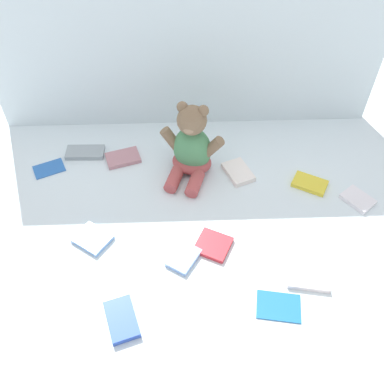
{
  "coord_description": "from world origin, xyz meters",
  "views": [
    {
      "loc": [
        -0.03,
        -0.98,
        1.07
      ],
      "look_at": [
        0.0,
        -0.1,
        0.1
      ],
      "focal_mm": 39.82,
      "sensor_mm": 36.0,
      "label": 1
    }
  ],
  "objects_px": {
    "book_case_5": "(308,278)",
    "book_case_9": "(49,168)",
    "book_case_4": "(85,152)",
    "book_case_7": "(123,158)",
    "book_case_2": "(184,258)",
    "book_case_11": "(279,306)",
    "teddy_bear": "(191,148)",
    "book_case_0": "(93,239)",
    "book_case_1": "(213,245)",
    "book_case_8": "(358,199)",
    "book_case_3": "(238,172)",
    "book_case_6": "(122,319)",
    "book_case_10": "(310,184)"
  },
  "relations": [
    {
      "from": "book_case_5",
      "to": "book_case_9",
      "type": "bearing_deg",
      "value": -110.0
    },
    {
      "from": "book_case_4",
      "to": "book_case_7",
      "type": "bearing_deg",
      "value": 78.04
    },
    {
      "from": "book_case_2",
      "to": "book_case_11",
      "type": "height_order",
      "value": "book_case_2"
    },
    {
      "from": "teddy_bear",
      "to": "book_case_0",
      "type": "bearing_deg",
      "value": -118.07
    },
    {
      "from": "book_case_1",
      "to": "book_case_8",
      "type": "height_order",
      "value": "same"
    },
    {
      "from": "book_case_0",
      "to": "book_case_5",
      "type": "distance_m",
      "value": 0.65
    },
    {
      "from": "book_case_3",
      "to": "book_case_9",
      "type": "relative_size",
      "value": 1.09
    },
    {
      "from": "teddy_bear",
      "to": "book_case_0",
      "type": "relative_size",
      "value": 2.63
    },
    {
      "from": "book_case_1",
      "to": "book_case_6",
      "type": "height_order",
      "value": "book_case_6"
    },
    {
      "from": "book_case_5",
      "to": "book_case_9",
      "type": "relative_size",
      "value": 1.13
    },
    {
      "from": "book_case_9",
      "to": "book_case_11",
      "type": "height_order",
      "value": "same"
    },
    {
      "from": "book_case_3",
      "to": "book_case_10",
      "type": "relative_size",
      "value": 1.01
    },
    {
      "from": "book_case_6",
      "to": "book_case_9",
      "type": "height_order",
      "value": "book_case_6"
    },
    {
      "from": "book_case_2",
      "to": "book_case_8",
      "type": "relative_size",
      "value": 0.99
    },
    {
      "from": "book_case_3",
      "to": "book_case_11",
      "type": "height_order",
      "value": "book_case_3"
    },
    {
      "from": "book_case_2",
      "to": "book_case_9",
      "type": "bearing_deg",
      "value": -7.17
    },
    {
      "from": "book_case_0",
      "to": "book_case_4",
      "type": "height_order",
      "value": "book_case_4"
    },
    {
      "from": "book_case_7",
      "to": "book_case_5",
      "type": "bearing_deg",
      "value": -149.93
    },
    {
      "from": "book_case_0",
      "to": "book_case_11",
      "type": "bearing_deg",
      "value": -79.25
    },
    {
      "from": "book_case_7",
      "to": "book_case_9",
      "type": "height_order",
      "value": "book_case_7"
    },
    {
      "from": "teddy_bear",
      "to": "book_case_1",
      "type": "relative_size",
      "value": 2.75
    },
    {
      "from": "book_case_0",
      "to": "book_case_10",
      "type": "bearing_deg",
      "value": -38.78
    },
    {
      "from": "book_case_0",
      "to": "book_case_6",
      "type": "height_order",
      "value": "book_case_6"
    },
    {
      "from": "book_case_1",
      "to": "book_case_3",
      "type": "xyz_separation_m",
      "value": [
        0.11,
        0.31,
        0.0
      ]
    },
    {
      "from": "book_case_10",
      "to": "book_case_8",
      "type": "bearing_deg",
      "value": 90.96
    },
    {
      "from": "book_case_5",
      "to": "book_case_6",
      "type": "xyz_separation_m",
      "value": [
        -0.52,
        -0.11,
        0.0
      ]
    },
    {
      "from": "book_case_4",
      "to": "book_case_10",
      "type": "distance_m",
      "value": 0.81
    },
    {
      "from": "book_case_1",
      "to": "book_case_5",
      "type": "xyz_separation_m",
      "value": [
        0.26,
        -0.12,
        0.0
      ]
    },
    {
      "from": "book_case_9",
      "to": "book_case_1",
      "type": "bearing_deg",
      "value": 33.79
    },
    {
      "from": "book_case_0",
      "to": "book_case_3",
      "type": "bearing_deg",
      "value": -25.44
    },
    {
      "from": "teddy_bear",
      "to": "book_case_10",
      "type": "height_order",
      "value": "teddy_bear"
    },
    {
      "from": "book_case_4",
      "to": "book_case_5",
      "type": "xyz_separation_m",
      "value": [
        0.7,
        -0.55,
        -0.0
      ]
    },
    {
      "from": "book_case_6",
      "to": "book_case_9",
      "type": "xyz_separation_m",
      "value": [
        -0.3,
        0.59,
        -0.01
      ]
    },
    {
      "from": "book_case_3",
      "to": "book_case_7",
      "type": "bearing_deg",
      "value": -34.25
    },
    {
      "from": "book_case_3",
      "to": "book_case_11",
      "type": "relative_size",
      "value": 0.96
    },
    {
      "from": "teddy_bear",
      "to": "book_case_0",
      "type": "height_order",
      "value": "teddy_bear"
    },
    {
      "from": "book_case_2",
      "to": "book_case_1",
      "type": "bearing_deg",
      "value": -121.5
    },
    {
      "from": "book_case_7",
      "to": "book_case_11",
      "type": "xyz_separation_m",
      "value": [
        0.47,
        -0.6,
        -0.0
      ]
    },
    {
      "from": "book_case_6",
      "to": "book_case_11",
      "type": "relative_size",
      "value": 1.02
    },
    {
      "from": "book_case_2",
      "to": "book_case_4",
      "type": "height_order",
      "value": "book_case_4"
    },
    {
      "from": "book_case_0",
      "to": "teddy_bear",
      "type": "bearing_deg",
      "value": -11.2
    },
    {
      "from": "book_case_10",
      "to": "book_case_5",
      "type": "bearing_deg",
      "value": 15.79
    },
    {
      "from": "book_case_10",
      "to": "book_case_9",
      "type": "bearing_deg",
      "value": -67.87
    },
    {
      "from": "book_case_1",
      "to": "book_case_11",
      "type": "height_order",
      "value": "book_case_1"
    },
    {
      "from": "book_case_3",
      "to": "book_case_9",
      "type": "xyz_separation_m",
      "value": [
        -0.67,
        0.05,
        -0.0
      ]
    },
    {
      "from": "book_case_0",
      "to": "book_case_7",
      "type": "height_order",
      "value": "same"
    },
    {
      "from": "book_case_4",
      "to": "book_case_8",
      "type": "height_order",
      "value": "book_case_4"
    },
    {
      "from": "book_case_0",
      "to": "book_case_6",
      "type": "distance_m",
      "value": 0.29
    },
    {
      "from": "book_case_7",
      "to": "book_case_2",
      "type": "bearing_deg",
      "value": -171.51
    },
    {
      "from": "book_case_0",
      "to": "book_case_2",
      "type": "relative_size",
      "value": 1.04
    }
  ]
}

